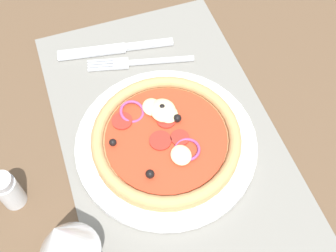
# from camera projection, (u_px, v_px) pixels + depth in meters

# --- Properties ---
(ground_plane) EXTENTS (1.90, 1.40, 0.02)m
(ground_plane) POSITION_uv_depth(u_px,v_px,m) (166.00, 134.00, 0.66)
(ground_plane) COLOR brown
(placemat) EXTENTS (0.50, 0.32, 0.00)m
(placemat) POSITION_uv_depth(u_px,v_px,m) (166.00, 129.00, 0.65)
(placemat) COLOR slate
(placemat) RESTS_ON ground_plane
(plate) EXTENTS (0.27, 0.27, 0.01)m
(plate) POSITION_uv_depth(u_px,v_px,m) (166.00, 144.00, 0.63)
(plate) COLOR white
(plate) RESTS_ON placemat
(pizza) EXTENTS (0.22, 0.22, 0.03)m
(pizza) POSITION_uv_depth(u_px,v_px,m) (166.00, 137.00, 0.62)
(pizza) COLOR tan
(pizza) RESTS_ON plate
(fork) EXTENTS (0.06, 0.18, 0.00)m
(fork) POSITION_uv_depth(u_px,v_px,m) (135.00, 63.00, 0.72)
(fork) COLOR silver
(fork) RESTS_ON placemat
(knife) EXTENTS (0.05, 0.20, 0.01)m
(knife) POSITION_uv_depth(u_px,v_px,m) (115.00, 49.00, 0.73)
(knife) COLOR silver
(knife) RESTS_ON placemat
(wine_glass) EXTENTS (0.07, 0.07, 0.15)m
(wine_glass) POSITION_uv_depth(u_px,v_px,m) (64.00, 242.00, 0.46)
(wine_glass) COLOR silver
(wine_glass) RESTS_ON ground_plane
(pepper_shaker) EXTENTS (0.03, 0.03, 0.07)m
(pepper_shaker) POSITION_uv_depth(u_px,v_px,m) (8.00, 191.00, 0.57)
(pepper_shaker) COLOR silver
(pepper_shaker) RESTS_ON ground_plane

